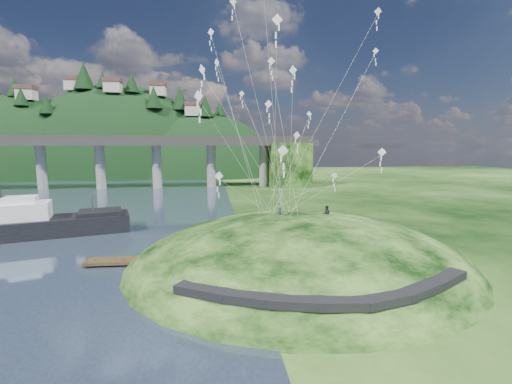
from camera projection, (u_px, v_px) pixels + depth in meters
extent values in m
plane|color=black|center=(222.00, 275.00, 32.22)|extent=(320.00, 320.00, 0.00)
ellipsoid|color=black|center=(299.00, 278.00, 35.39)|extent=(36.00, 32.00, 13.00)
cube|color=black|center=(204.00, 290.00, 23.90)|extent=(4.32, 3.62, 0.71)
cube|color=black|center=(249.00, 297.00, 22.64)|extent=(4.10, 2.97, 0.61)
cube|color=black|center=(297.00, 301.00, 22.04)|extent=(3.85, 2.37, 0.62)
cube|color=black|center=(344.00, 302.00, 21.98)|extent=(3.62, 1.83, 0.66)
cube|color=black|center=(386.00, 298.00, 22.56)|extent=(3.82, 2.27, 0.68)
cube|color=black|center=(420.00, 289.00, 23.86)|extent=(4.11, 2.97, 0.71)
cube|color=black|center=(445.00, 278.00, 25.76)|extent=(4.26, 3.43, 0.66)
cube|color=#2D2B2B|center=(29.00, 143.00, 93.00)|extent=(160.00, 9.00, 1.60)
cube|color=#2D2B2B|center=(29.00, 137.00, 92.81)|extent=(160.00, 0.40, 1.20)
cube|color=#2D2B2B|center=(37.00, 138.00, 97.04)|extent=(160.00, 0.40, 1.20)
cylinder|color=gray|center=(41.00, 166.00, 94.17)|extent=(2.60, 2.60, 13.00)
cylinder|color=gray|center=(100.00, 166.00, 96.13)|extent=(2.60, 2.60, 13.00)
cylinder|color=gray|center=(157.00, 166.00, 98.09)|extent=(2.60, 2.60, 13.00)
cylinder|color=gray|center=(211.00, 165.00, 100.04)|extent=(2.60, 2.60, 13.00)
cylinder|color=gray|center=(264.00, 165.00, 102.00)|extent=(2.60, 2.60, 13.00)
cube|color=black|center=(288.00, 165.00, 102.95)|extent=(12.00, 11.00, 13.00)
ellipsoid|color=black|center=(25.00, 195.00, 141.40)|extent=(84.00, 60.00, 80.00)
ellipsoid|color=black|center=(124.00, 187.00, 151.83)|extent=(96.00, 68.00, 88.00)
ellipsoid|color=black|center=(203.00, 197.00, 148.92)|extent=(76.00, 56.00, 72.00)
cone|color=black|center=(14.00, 87.00, 131.06)|extent=(5.61, 5.61, 7.39)
cone|color=black|center=(21.00, 96.00, 124.71)|extent=(5.08, 5.08, 6.69)
cone|color=black|center=(47.00, 104.00, 125.31)|extent=(5.29, 5.29, 6.96)
cone|color=black|center=(84.00, 76.00, 133.40)|extent=(8.01, 8.01, 10.54)
cone|color=black|center=(102.00, 80.00, 133.91)|extent=(4.97, 4.97, 6.54)
cone|color=black|center=(132.00, 83.00, 133.53)|extent=(5.83, 5.83, 7.67)
cone|color=black|center=(154.00, 97.00, 130.59)|extent=(6.47, 6.47, 8.51)
cone|color=black|center=(180.00, 98.00, 138.46)|extent=(7.13, 7.13, 9.38)
cone|color=black|center=(205.00, 106.00, 135.31)|extent=(6.56, 6.56, 8.63)
cone|color=black|center=(220.00, 108.00, 141.58)|extent=(4.88, 4.88, 6.42)
cube|color=beige|center=(27.00, 95.00, 129.33)|extent=(6.00, 5.00, 4.00)
cube|color=brown|center=(26.00, 88.00, 128.97)|extent=(6.40, 5.40, 1.60)
cube|color=beige|center=(74.00, 86.00, 136.50)|extent=(6.00, 5.00, 4.00)
cube|color=brown|center=(74.00, 79.00, 136.14)|extent=(6.40, 5.40, 1.60)
cube|color=beige|center=(113.00, 88.00, 131.01)|extent=(6.00, 5.00, 4.00)
cube|color=brown|center=(113.00, 80.00, 130.65)|extent=(6.40, 5.40, 1.60)
cube|color=beige|center=(158.00, 91.00, 138.94)|extent=(6.00, 5.00, 4.00)
cube|color=brown|center=(158.00, 84.00, 138.58)|extent=(6.40, 5.40, 1.60)
cube|color=beige|center=(193.00, 111.00, 135.91)|extent=(6.00, 5.00, 4.00)
cube|color=brown|center=(193.00, 104.00, 135.55)|extent=(6.40, 5.40, 1.60)
cube|color=black|center=(48.00, 227.00, 46.18)|extent=(21.36, 11.11, 2.44)
cube|color=white|center=(22.00, 213.00, 44.79)|extent=(7.44, 5.78, 2.62)
cube|color=white|center=(21.00, 201.00, 44.58)|extent=(4.38, 3.74, 1.12)
cube|color=black|center=(100.00, 212.00, 48.57)|extent=(6.70, 6.06, 0.56)
cylinder|color=#2D2B2B|center=(92.00, 204.00, 48.04)|extent=(0.22, 0.22, 2.81)
cube|color=#3A2917|center=(150.00, 260.00, 35.24)|extent=(12.74, 2.26, 0.32)
cylinder|color=#3A2917|center=(95.00, 264.00, 34.70)|extent=(0.27, 0.27, 0.91)
cylinder|color=#3A2917|center=(123.00, 263.00, 34.98)|extent=(0.27, 0.27, 0.91)
cylinder|color=#3A2917|center=(150.00, 262.00, 35.27)|extent=(0.27, 0.27, 0.91)
cylinder|color=#3A2917|center=(177.00, 261.00, 35.56)|extent=(0.27, 0.27, 0.91)
cylinder|color=#3A2917|center=(204.00, 260.00, 35.85)|extent=(0.27, 0.27, 0.91)
imported|color=#262A33|center=(280.00, 208.00, 35.42)|extent=(0.57, 0.39, 1.49)
imported|color=#262A33|center=(326.00, 205.00, 36.21)|extent=(1.00, 0.84, 1.85)
cube|color=white|center=(268.00, 104.00, 33.12)|extent=(0.76, 0.23, 0.77)
cube|color=white|center=(268.00, 110.00, 33.19)|extent=(0.10, 0.06, 0.45)
cube|color=white|center=(268.00, 115.00, 33.26)|extent=(0.10, 0.06, 0.45)
cube|color=white|center=(268.00, 121.00, 33.34)|extent=(0.10, 0.06, 0.45)
cube|color=white|center=(378.00, 11.00, 38.04)|extent=(0.83, 0.32, 0.80)
cube|color=white|center=(378.00, 17.00, 38.12)|extent=(0.11, 0.04, 0.48)
cube|color=white|center=(377.00, 23.00, 38.19)|extent=(0.11, 0.04, 0.48)
cube|color=white|center=(377.00, 28.00, 38.27)|extent=(0.11, 0.04, 0.48)
cube|color=white|center=(242.00, 94.00, 40.97)|extent=(0.66, 0.27, 0.68)
cube|color=white|center=(242.00, 98.00, 41.04)|extent=(0.09, 0.03, 0.40)
cube|color=white|center=(242.00, 102.00, 41.10)|extent=(0.09, 0.03, 0.40)
cube|color=white|center=(242.00, 106.00, 41.17)|extent=(0.09, 0.03, 0.40)
cube|color=white|center=(233.00, 2.00, 35.63)|extent=(0.77, 0.25, 0.75)
cube|color=white|center=(233.00, 7.00, 35.71)|extent=(0.10, 0.05, 0.45)
cube|color=white|center=(233.00, 13.00, 35.78)|extent=(0.10, 0.05, 0.45)
cube|color=white|center=(233.00, 18.00, 35.85)|extent=(0.10, 0.05, 0.45)
cube|color=white|center=(217.00, 63.00, 39.94)|extent=(0.54, 0.74, 0.86)
cube|color=white|center=(217.00, 68.00, 40.02)|extent=(0.10, 0.09, 0.51)
cube|color=white|center=(217.00, 74.00, 40.10)|extent=(0.10, 0.09, 0.51)
cube|color=white|center=(217.00, 79.00, 40.19)|extent=(0.10, 0.09, 0.51)
cube|color=white|center=(198.00, 96.00, 25.34)|extent=(0.65, 0.56, 0.80)
cube|color=white|center=(199.00, 104.00, 25.42)|extent=(0.10, 0.06, 0.47)
cube|color=white|center=(199.00, 112.00, 25.49)|extent=(0.10, 0.06, 0.47)
cube|color=white|center=(199.00, 120.00, 25.57)|extent=(0.10, 0.06, 0.47)
cube|color=white|center=(334.00, 176.00, 44.45)|extent=(0.85, 0.35, 0.85)
cube|color=white|center=(334.00, 180.00, 44.53)|extent=(0.11, 0.03, 0.51)
cube|color=white|center=(334.00, 185.00, 44.62)|extent=(0.11, 0.03, 0.51)
cube|color=white|center=(334.00, 190.00, 44.70)|extent=(0.11, 0.03, 0.51)
cube|color=white|center=(376.00, 51.00, 38.85)|extent=(0.60, 0.37, 0.66)
cube|color=white|center=(375.00, 55.00, 38.91)|extent=(0.09, 0.04, 0.39)
cube|color=white|center=(375.00, 60.00, 38.98)|extent=(0.09, 0.04, 0.39)
cube|color=white|center=(375.00, 64.00, 39.04)|extent=(0.09, 0.04, 0.39)
cube|color=white|center=(297.00, 135.00, 32.61)|extent=(0.71, 0.25, 0.72)
cube|color=white|center=(297.00, 141.00, 32.68)|extent=(0.09, 0.06, 0.43)
cube|color=white|center=(297.00, 146.00, 32.75)|extent=(0.09, 0.06, 0.43)
cube|color=white|center=(297.00, 152.00, 32.82)|extent=(0.09, 0.06, 0.43)
cube|color=white|center=(219.00, 176.00, 27.35)|extent=(0.70, 0.30, 0.73)
cube|color=white|center=(219.00, 182.00, 27.42)|extent=(0.09, 0.07, 0.43)
cube|color=white|center=(219.00, 189.00, 27.49)|extent=(0.09, 0.07, 0.43)
cube|color=white|center=(219.00, 195.00, 27.56)|extent=(0.09, 0.07, 0.43)
cube|color=white|center=(293.00, 70.00, 29.51)|extent=(0.57, 0.59, 0.76)
cube|color=white|center=(293.00, 77.00, 29.58)|extent=(0.10, 0.07, 0.45)
cube|color=white|center=(293.00, 83.00, 29.65)|extent=(0.10, 0.07, 0.45)
cube|color=white|center=(293.00, 90.00, 29.73)|extent=(0.10, 0.07, 0.45)
cube|color=white|center=(283.00, 151.00, 25.96)|extent=(0.84, 0.27, 0.85)
cube|color=white|center=(283.00, 159.00, 26.04)|extent=(0.11, 0.02, 0.50)
cube|color=white|center=(283.00, 167.00, 26.13)|extent=(0.11, 0.02, 0.50)
cube|color=white|center=(283.00, 175.00, 26.21)|extent=(0.11, 0.02, 0.50)
cube|color=white|center=(309.00, 114.00, 43.15)|extent=(0.53, 0.58, 0.72)
cube|color=white|center=(309.00, 118.00, 43.22)|extent=(0.09, 0.06, 0.43)
cube|color=white|center=(309.00, 122.00, 43.29)|extent=(0.09, 0.06, 0.43)
cube|color=white|center=(309.00, 127.00, 43.36)|extent=(0.09, 0.06, 0.43)
cube|color=white|center=(211.00, 32.00, 40.00)|extent=(0.73, 0.56, 0.87)
cube|color=white|center=(211.00, 38.00, 40.08)|extent=(0.11, 0.07, 0.51)
cube|color=white|center=(211.00, 43.00, 40.17)|extent=(0.11, 0.07, 0.51)
cube|color=white|center=(211.00, 49.00, 40.25)|extent=(0.11, 0.07, 0.51)
cube|color=white|center=(271.00, 61.00, 35.49)|extent=(0.76, 0.35, 0.79)
cube|color=white|center=(271.00, 67.00, 35.57)|extent=(0.11, 0.03, 0.47)
cube|color=white|center=(271.00, 72.00, 35.64)|extent=(0.11, 0.03, 0.47)
cube|color=white|center=(271.00, 78.00, 35.72)|extent=(0.11, 0.03, 0.47)
cube|color=white|center=(382.00, 152.00, 35.94)|extent=(0.74, 0.58, 0.89)
cube|color=white|center=(382.00, 158.00, 36.02)|extent=(0.11, 0.07, 0.52)
cube|color=white|center=(381.00, 164.00, 36.10)|extent=(0.11, 0.07, 0.52)
cube|color=white|center=(381.00, 170.00, 36.19)|extent=(0.11, 0.07, 0.52)
cube|color=white|center=(277.00, 20.00, 24.29)|extent=(0.79, 0.18, 0.78)
cube|color=white|center=(277.00, 28.00, 24.36)|extent=(0.10, 0.04, 0.46)
cube|color=white|center=(277.00, 36.00, 24.44)|extent=(0.10, 0.04, 0.46)
cube|color=white|center=(277.00, 44.00, 24.51)|extent=(0.10, 0.04, 0.46)
cube|color=white|center=(202.00, 70.00, 25.48)|extent=(0.47, 0.63, 0.73)
cube|color=white|center=(202.00, 77.00, 25.55)|extent=(0.09, 0.07, 0.44)
cube|color=white|center=(202.00, 84.00, 25.62)|extent=(0.09, 0.07, 0.44)
cube|color=white|center=(203.00, 92.00, 25.69)|extent=(0.09, 0.07, 0.44)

